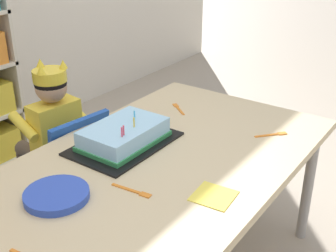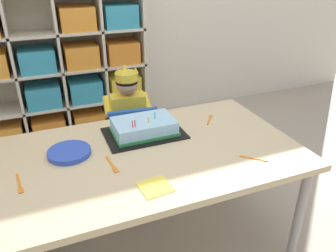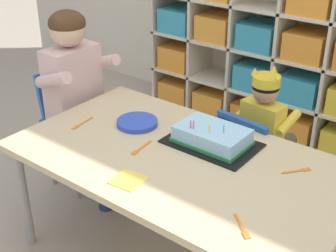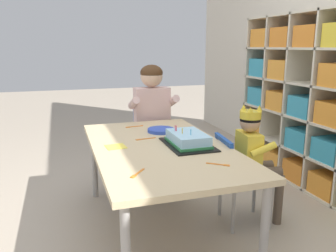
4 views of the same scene
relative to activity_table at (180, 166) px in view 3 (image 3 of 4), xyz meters
name	(u,v)px [view 3 (image 3 of 4)]	position (x,y,z in m)	size (l,w,h in m)	color
storage_cubby_shelf	(264,33)	(-0.39, 1.49, 0.17)	(1.71, 0.34, 1.48)	beige
activity_table	(180,166)	(0.00, 0.00, 0.00)	(1.45, 0.82, 0.59)	#D1B789
classroom_chair_blue	(252,155)	(0.08, 0.53, -0.17)	(0.35, 0.38, 0.62)	#1E4CA8
child_with_crown	(267,124)	(0.09, 0.64, -0.03)	(0.31, 0.32, 0.82)	yellow
classroom_chair_adult_side	(71,116)	(-0.91, 0.19, -0.11)	(0.31, 0.31, 0.70)	blue
adult_helper_seated	(80,85)	(-0.80, 0.18, 0.11)	(0.44, 0.41, 1.05)	beige
birthday_cake_on_tray	(212,137)	(0.05, 0.17, 0.08)	(0.40, 0.27, 0.12)	black
paper_plate_stack	(137,123)	(-0.33, 0.11, 0.06)	(0.20, 0.20, 0.02)	blue
paper_napkin_square	(128,180)	(-0.05, -0.27, 0.05)	(0.12, 0.12, 0.00)	#F4DB4C
fork_by_napkin	(298,171)	(0.45, 0.20, 0.05)	(0.09, 0.11, 0.00)	orange
fork_at_table_front_edge	(242,228)	(0.45, -0.25, 0.05)	(0.11, 0.10, 0.00)	orange
fork_near_child_seat	(140,149)	(-0.17, -0.06, 0.05)	(0.03, 0.14, 0.00)	orange
fork_beside_plate_stack	(81,124)	(-0.55, -0.05, 0.05)	(0.03, 0.14, 0.00)	orange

